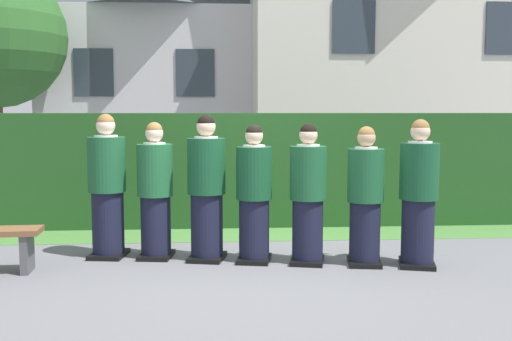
{
  "coord_description": "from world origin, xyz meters",
  "views": [
    {
      "loc": [
        -0.45,
        -6.79,
        1.73
      ],
      "look_at": [
        0.0,
        0.0,
        1.05
      ],
      "focal_mm": 42.04,
      "sensor_mm": 36.0,
      "label": 1
    }
  ],
  "objects_px": {
    "student_front_row_2": "(207,191)",
    "student_front_row_6": "(419,197)",
    "student_front_row_0": "(107,189)",
    "student_front_row_1": "(155,194)",
    "student_front_row_4": "(308,197)",
    "student_front_row_3": "(254,197)",
    "student_front_row_5": "(365,199)"
  },
  "relations": [
    {
      "from": "student_front_row_2",
      "to": "student_front_row_3",
      "type": "bearing_deg",
      "value": -12.63
    },
    {
      "from": "student_front_row_1",
      "to": "student_front_row_5",
      "type": "distance_m",
      "value": 2.43
    },
    {
      "from": "student_front_row_0",
      "to": "student_front_row_1",
      "type": "bearing_deg",
      "value": -8.3
    },
    {
      "from": "student_front_row_1",
      "to": "student_front_row_4",
      "type": "bearing_deg",
      "value": -11.79
    },
    {
      "from": "student_front_row_4",
      "to": "student_front_row_5",
      "type": "relative_size",
      "value": 1.02
    },
    {
      "from": "student_front_row_0",
      "to": "student_front_row_3",
      "type": "bearing_deg",
      "value": -11.07
    },
    {
      "from": "student_front_row_2",
      "to": "student_front_row_6",
      "type": "bearing_deg",
      "value": -10.79
    },
    {
      "from": "student_front_row_2",
      "to": "student_front_row_6",
      "type": "height_order",
      "value": "student_front_row_2"
    },
    {
      "from": "student_front_row_1",
      "to": "student_front_row_4",
      "type": "xyz_separation_m",
      "value": [
        1.75,
        -0.37,
        -0.01
      ]
    },
    {
      "from": "student_front_row_2",
      "to": "student_front_row_6",
      "type": "xyz_separation_m",
      "value": [
        2.35,
        -0.45,
        -0.02
      ]
    },
    {
      "from": "student_front_row_4",
      "to": "student_front_row_5",
      "type": "height_order",
      "value": "student_front_row_4"
    },
    {
      "from": "student_front_row_0",
      "to": "student_front_row_6",
      "type": "xyz_separation_m",
      "value": [
        3.52,
        -0.66,
        -0.03
      ]
    },
    {
      "from": "student_front_row_1",
      "to": "student_front_row_3",
      "type": "bearing_deg",
      "value": -12.43
    },
    {
      "from": "student_front_row_6",
      "to": "student_front_row_0",
      "type": "bearing_deg",
      "value": 169.36
    },
    {
      "from": "student_front_row_4",
      "to": "student_front_row_3",
      "type": "bearing_deg",
      "value": 169.43
    },
    {
      "from": "student_front_row_0",
      "to": "student_front_row_2",
      "type": "distance_m",
      "value": 1.19
    },
    {
      "from": "student_front_row_3",
      "to": "student_front_row_4",
      "type": "xyz_separation_m",
      "value": [
        0.6,
        -0.11,
        0.01
      ]
    },
    {
      "from": "student_front_row_0",
      "to": "student_front_row_4",
      "type": "distance_m",
      "value": 2.36
    },
    {
      "from": "student_front_row_3",
      "to": "student_front_row_6",
      "type": "height_order",
      "value": "student_front_row_6"
    },
    {
      "from": "student_front_row_0",
      "to": "student_front_row_2",
      "type": "height_order",
      "value": "student_front_row_0"
    },
    {
      "from": "student_front_row_0",
      "to": "student_front_row_4",
      "type": "bearing_deg",
      "value": -10.94
    },
    {
      "from": "student_front_row_1",
      "to": "student_front_row_4",
      "type": "distance_m",
      "value": 1.79
    },
    {
      "from": "student_front_row_3",
      "to": "student_front_row_4",
      "type": "relative_size",
      "value": 0.99
    },
    {
      "from": "student_front_row_3",
      "to": "student_front_row_2",
      "type": "bearing_deg",
      "value": 167.37
    },
    {
      "from": "student_front_row_1",
      "to": "student_front_row_2",
      "type": "xyz_separation_m",
      "value": [
        0.6,
        -0.13,
        0.04
      ]
    },
    {
      "from": "student_front_row_1",
      "to": "student_front_row_6",
      "type": "distance_m",
      "value": 3.01
    },
    {
      "from": "student_front_row_0",
      "to": "student_front_row_3",
      "type": "relative_size",
      "value": 1.08
    },
    {
      "from": "student_front_row_2",
      "to": "student_front_row_1",
      "type": "bearing_deg",
      "value": 167.76
    },
    {
      "from": "student_front_row_3",
      "to": "student_front_row_5",
      "type": "bearing_deg",
      "value": -10.32
    },
    {
      "from": "student_front_row_0",
      "to": "student_front_row_3",
      "type": "distance_m",
      "value": 1.75
    },
    {
      "from": "student_front_row_2",
      "to": "student_front_row_6",
      "type": "relative_size",
      "value": 1.03
    },
    {
      "from": "student_front_row_1",
      "to": "student_front_row_2",
      "type": "bearing_deg",
      "value": -12.24
    }
  ]
}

